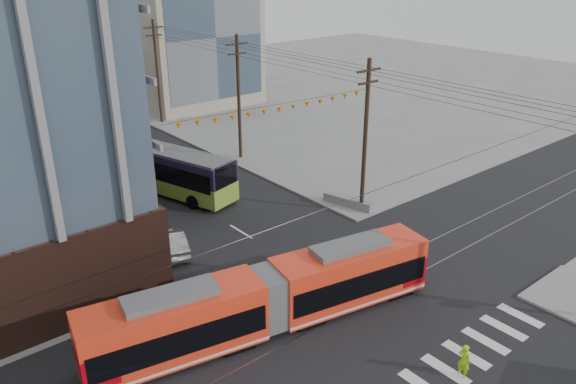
% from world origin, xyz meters
% --- Properties ---
extents(ground, '(160.00, 160.00, 0.00)m').
position_xyz_m(ground, '(0.00, 0.00, 0.00)').
color(ground, slate).
extents(bg_bldg_ne_near, '(14.00, 14.00, 16.00)m').
position_xyz_m(bg_bldg_ne_near, '(16.00, 48.00, 8.00)').
color(bg_bldg_ne_near, gray).
rests_on(bg_bldg_ne_near, ground).
extents(bg_bldg_ne_far, '(16.00, 16.00, 14.00)m').
position_xyz_m(bg_bldg_ne_far, '(18.00, 68.00, 7.00)').
color(bg_bldg_ne_far, '#8C99A5').
rests_on(bg_bldg_ne_far, ground).
extents(utility_pole_far, '(0.30, 0.30, 11.00)m').
position_xyz_m(utility_pole_far, '(8.50, 56.00, 5.50)').
color(utility_pole_far, black).
rests_on(utility_pole_far, ground).
extents(streetcar, '(18.03, 5.96, 3.45)m').
position_xyz_m(streetcar, '(-5.06, 4.48, 1.72)').
color(streetcar, red).
rests_on(streetcar, ground).
extents(city_bus, '(6.21, 12.99, 3.61)m').
position_xyz_m(city_bus, '(-0.44, 23.69, 1.80)').
color(city_bus, '#1E1530').
rests_on(city_bus, ground).
extents(parked_car_silver, '(2.80, 4.71, 1.47)m').
position_xyz_m(parked_car_silver, '(-4.93, 14.54, 0.73)').
color(parked_car_silver, '#969696').
rests_on(parked_car_silver, ground).
extents(parked_car_white, '(2.47, 5.38, 1.53)m').
position_xyz_m(parked_car_white, '(-5.40, 17.23, 0.76)').
color(parked_car_white, silver).
rests_on(parked_car_white, ground).
extents(parked_car_grey, '(3.61, 5.68, 1.46)m').
position_xyz_m(parked_car_grey, '(-5.72, 25.74, 0.73)').
color(parked_car_grey, slate).
rests_on(parked_car_grey, ground).
extents(pedestrian, '(0.40, 0.61, 1.67)m').
position_xyz_m(pedestrian, '(-0.56, -3.69, 0.84)').
color(pedestrian, '#99E113').
rests_on(pedestrian, ground).
extents(jersey_barrier, '(1.82, 4.00, 0.78)m').
position_xyz_m(jersey_barrier, '(8.30, 12.17, 0.39)').
color(jersey_barrier, gray).
rests_on(jersey_barrier, ground).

